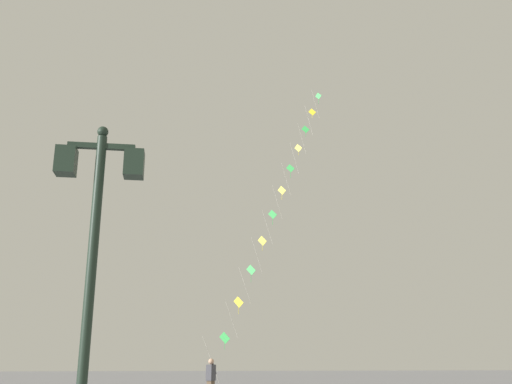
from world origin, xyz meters
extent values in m
cylinder|color=#1E2D23|center=(-1.89, 6.18, 2.37)|extent=(0.14, 0.14, 4.75)
sphere|color=#1E2D23|center=(-1.89, 6.18, 4.83)|extent=(0.16, 0.16, 0.16)
cube|color=#1E2D23|center=(-1.89, 6.18, 4.60)|extent=(0.96, 0.08, 0.08)
cube|color=#1E2D23|center=(-2.37, 6.18, 4.35)|extent=(0.28, 0.28, 0.40)
cube|color=beige|center=(-2.37, 6.18, 4.35)|extent=(0.19, 0.19, 0.30)
cube|color=#1E2D23|center=(-1.41, 6.18, 4.35)|extent=(0.28, 0.28, 0.40)
cube|color=beige|center=(-1.41, 6.18, 4.35)|extent=(0.19, 0.19, 0.30)
cylinder|color=silver|center=(0.92, 23.14, 1.38)|extent=(1.04, 1.31, 2.42)
cylinder|color=silver|center=(1.77, 24.22, 3.41)|extent=(0.72, 0.90, 1.65)
cylinder|color=silver|center=(2.46, 25.10, 5.05)|extent=(0.72, 0.90, 1.65)
cylinder|color=silver|center=(3.15, 25.97, 6.70)|extent=(0.72, 0.90, 1.65)
cylinder|color=silver|center=(3.84, 26.85, 8.34)|extent=(0.72, 0.90, 1.65)
cylinder|color=silver|center=(4.54, 27.73, 9.98)|extent=(0.72, 0.90, 1.65)
cylinder|color=silver|center=(5.23, 28.61, 11.62)|extent=(0.72, 0.90, 1.65)
cylinder|color=silver|center=(5.92, 29.48, 13.27)|extent=(0.72, 0.90, 1.65)
cylinder|color=silver|center=(6.61, 30.36, 14.91)|extent=(0.72, 0.90, 1.65)
cylinder|color=silver|center=(7.30, 31.24, 16.55)|extent=(0.72, 0.90, 1.65)
cylinder|color=silver|center=(7.99, 32.12, 18.20)|extent=(0.72, 0.90, 1.65)
cube|color=green|center=(1.42, 23.78, 2.59)|extent=(0.46, 0.27, 0.52)
cylinder|color=green|center=(1.42, 23.78, 2.24)|extent=(0.03, 0.03, 0.28)
cube|color=yellow|center=(2.12, 24.66, 4.23)|extent=(0.44, 0.30, 0.52)
cylinder|color=yellow|center=(2.12, 24.66, 3.85)|extent=(0.03, 0.04, 0.34)
cube|color=green|center=(2.81, 25.53, 5.87)|extent=(0.43, 0.31, 0.52)
cylinder|color=green|center=(2.81, 25.53, 5.46)|extent=(0.02, 0.02, 0.40)
cube|color=yellow|center=(3.50, 26.41, 7.52)|extent=(0.41, 0.34, 0.52)
cylinder|color=yellow|center=(3.50, 26.41, 7.15)|extent=(0.03, 0.03, 0.32)
cube|color=green|center=(4.19, 27.29, 9.16)|extent=(0.46, 0.27, 0.52)
cylinder|color=green|center=(4.19, 27.29, 8.77)|extent=(0.03, 0.04, 0.36)
cube|color=yellow|center=(4.88, 28.17, 10.80)|extent=(0.41, 0.34, 0.52)
cylinder|color=yellow|center=(4.88, 28.17, 10.41)|extent=(0.04, 0.05, 0.35)
cube|color=green|center=(5.57, 29.05, 12.45)|extent=(0.47, 0.25, 0.52)
cylinder|color=green|center=(5.57, 29.05, 12.03)|extent=(0.03, 0.03, 0.41)
cube|color=yellow|center=(6.26, 29.92, 14.09)|extent=(0.39, 0.36, 0.52)
cylinder|color=yellow|center=(6.26, 29.92, 13.75)|extent=(0.04, 0.04, 0.26)
cube|color=green|center=(6.96, 30.80, 15.73)|extent=(0.48, 0.22, 0.52)
cylinder|color=green|center=(6.96, 30.80, 15.36)|extent=(0.03, 0.04, 0.33)
cube|color=yellow|center=(7.65, 31.68, 17.37)|extent=(0.47, 0.24, 0.52)
cylinder|color=yellow|center=(7.65, 31.68, 17.03)|extent=(0.03, 0.05, 0.27)
cube|color=green|center=(8.34, 32.56, 19.02)|extent=(0.34, 0.41, 0.52)
cylinder|color=green|center=(8.34, 32.56, 18.61)|extent=(0.05, 0.05, 0.38)
cube|color=#3F3F47|center=(0.71, 21.41, 1.18)|extent=(0.40, 0.45, 0.60)
sphere|color=tan|center=(0.71, 21.41, 1.60)|extent=(0.22, 0.22, 0.22)
cylinder|color=#3F3F47|center=(0.82, 21.60, 1.35)|extent=(0.28, 0.38, 0.50)
camera|label=1|loc=(-0.72, -1.74, 1.61)|focal=39.74mm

